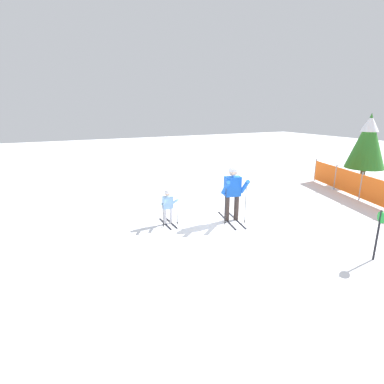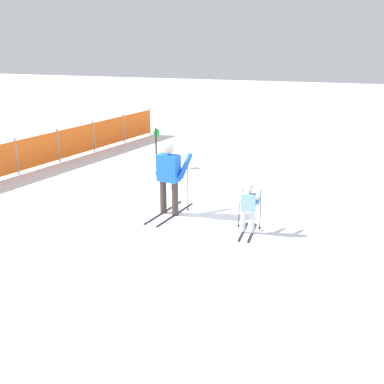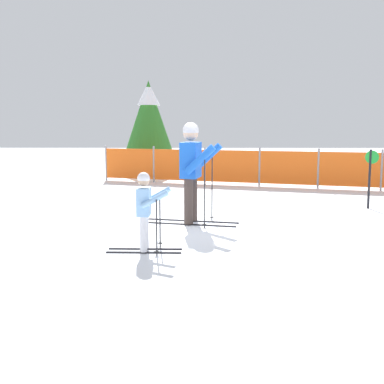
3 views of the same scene
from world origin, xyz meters
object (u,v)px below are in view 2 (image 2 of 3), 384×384
(trail_marker, at_px, (156,143))
(skier_child, at_px, (249,204))
(skier_adult, at_px, (169,170))
(safety_fence, at_px, (38,151))

(trail_marker, bearing_deg, skier_child, -140.82)
(trail_marker, bearing_deg, skier_adult, -156.88)
(skier_adult, bearing_deg, safety_fence, 75.42)
(skier_adult, height_order, safety_fence, skier_adult)
(skier_adult, xyz_separation_m, skier_child, (-0.63, -1.98, -0.43))
(skier_child, distance_m, trail_marker, 5.67)
(skier_child, bearing_deg, skier_adult, 73.43)
(skier_child, xyz_separation_m, safety_fence, (3.34, 7.13, -0.09))
(skier_child, relative_size, trail_marker, 0.89)
(skier_child, height_order, trail_marker, trail_marker)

